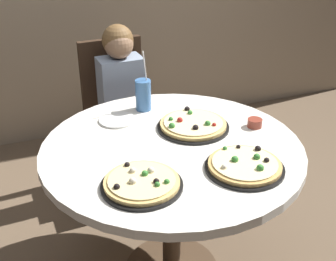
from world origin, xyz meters
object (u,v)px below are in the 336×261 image
object	(u,v)px
chair_wooden	(117,106)
soda_cup	(144,95)
diner_child	(126,125)
pizza_pepperoni	(245,166)
sauce_bowl	(255,123)
dining_table	(172,165)
pizza_cheese	(142,183)
plate_small	(117,120)
pizza_veggie	(193,125)

from	to	relation	value
chair_wooden	soda_cup	xyz separation A→B (m)	(0.01, -0.55, 0.30)
diner_child	chair_wooden	bearing A→B (deg)	92.09
diner_child	pizza_pepperoni	bearing A→B (deg)	-79.28
soda_cup	sauce_bowl	size ratio (longest dim) A/B	4.39
dining_table	diner_child	distance (m)	0.79
pizza_cheese	sauce_bowl	bearing A→B (deg)	23.15
plate_small	pizza_cheese	bearing A→B (deg)	-95.93
diner_child	plate_small	size ratio (longest dim) A/B	6.01
chair_wooden	plate_small	size ratio (longest dim) A/B	5.28
sauce_bowl	chair_wooden	bearing A→B (deg)	115.31
pizza_cheese	dining_table	bearing A→B (deg)	48.73
plate_small	chair_wooden	bearing A→B (deg)	75.84
pizza_veggie	pizza_pepperoni	bearing A→B (deg)	-83.05
dining_table	pizza_cheese	xyz separation A→B (m)	(-0.22, -0.25, 0.12)
diner_child	sauce_bowl	size ratio (longest dim) A/B	15.46
dining_table	chair_wooden	distance (m)	0.96
diner_child	pizza_cheese	xyz separation A→B (m)	(-0.23, -1.03, 0.28)
soda_cup	pizza_pepperoni	bearing A→B (deg)	-73.82
sauce_bowl	dining_table	bearing A→B (deg)	-176.41
diner_child	dining_table	bearing A→B (deg)	-90.22
pizza_cheese	sauce_bowl	distance (m)	0.72
pizza_veggie	pizza_cheese	xyz separation A→B (m)	(-0.38, -0.37, 0.00)
pizza_cheese	pizza_pepperoni	distance (m)	0.43
pizza_veggie	sauce_bowl	distance (m)	0.30
chair_wooden	pizza_veggie	size ratio (longest dim) A/B	2.77
pizza_cheese	pizza_pepperoni	xyz separation A→B (m)	(0.43, -0.03, -0.00)
pizza_cheese	plate_small	size ratio (longest dim) A/B	1.75
diner_child	soda_cup	bearing A→B (deg)	-89.95
diner_child	soda_cup	xyz separation A→B (m)	(0.00, -0.37, 0.35)
pizza_pepperoni	plate_small	distance (m)	0.71
pizza_pepperoni	plate_small	size ratio (longest dim) A/B	1.79
diner_child	soda_cup	distance (m)	0.51
dining_table	chair_wooden	xyz separation A→B (m)	(-0.00, 0.95, -0.12)
pizza_cheese	pizza_pepperoni	world-z (taller)	same
pizza_cheese	pizza_pepperoni	size ratio (longest dim) A/B	0.98
sauce_bowl	diner_child	bearing A→B (deg)	120.10
diner_child	pizza_veggie	world-z (taller)	diner_child
pizza_pepperoni	sauce_bowl	bearing A→B (deg)	53.52
chair_wooden	sauce_bowl	distance (m)	1.05
soda_cup	sauce_bowl	world-z (taller)	soda_cup
chair_wooden	pizza_cheese	xyz separation A→B (m)	(-0.22, -1.21, 0.24)
dining_table	pizza_cheese	world-z (taller)	pizza_cheese
dining_table	sauce_bowl	xyz separation A→B (m)	(0.43, 0.03, 0.12)
pizza_pepperoni	sauce_bowl	xyz separation A→B (m)	(0.23, 0.31, 0.00)
pizza_veggie	pizza_pepperoni	size ratio (longest dim) A/B	1.06
pizza_pepperoni	pizza_cheese	bearing A→B (deg)	175.71
chair_wooden	soda_cup	size ratio (longest dim) A/B	3.09
soda_cup	pizza_cheese	bearing A→B (deg)	-108.98
pizza_veggie	plate_small	xyz separation A→B (m)	(-0.32, 0.20, -0.01)
pizza_veggie	sauce_bowl	bearing A→B (deg)	-18.27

